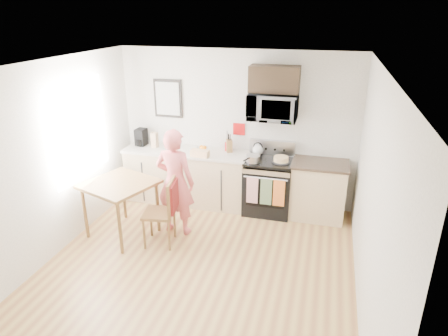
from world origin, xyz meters
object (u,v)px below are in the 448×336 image
(dining_table, at_px, (120,189))
(chair, at_px, (168,204))
(cake, at_px, (281,160))
(person, at_px, (175,182))
(range, at_px, (268,187))
(microwave, at_px, (273,107))

(dining_table, relative_size, chair, 1.00)
(cake, bearing_deg, dining_table, -150.77)
(person, relative_size, chair, 1.63)
(range, xyz_separation_m, chair, (-1.20, -1.37, 0.20))
(cake, bearing_deg, chair, -137.27)
(microwave, xyz_separation_m, chair, (-1.20, -1.47, -1.12))
(range, distance_m, person, 1.63)
(person, xyz_separation_m, dining_table, (-0.75, -0.29, -0.07))
(range, height_order, cake, range)
(dining_table, bearing_deg, microwave, 35.28)
(person, relative_size, dining_table, 1.63)
(dining_table, bearing_deg, cake, 29.23)
(cake, bearing_deg, range, 157.27)
(person, xyz_separation_m, chair, (0.03, -0.36, -0.17))
(dining_table, bearing_deg, range, 33.22)
(microwave, relative_size, person, 0.47)
(range, xyz_separation_m, cake, (0.19, -0.08, 0.53))
(person, distance_m, cake, 1.70)
(chair, bearing_deg, dining_table, 165.57)
(dining_table, distance_m, cake, 2.50)
(person, height_order, cake, person)
(chair, bearing_deg, microwave, 41.72)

